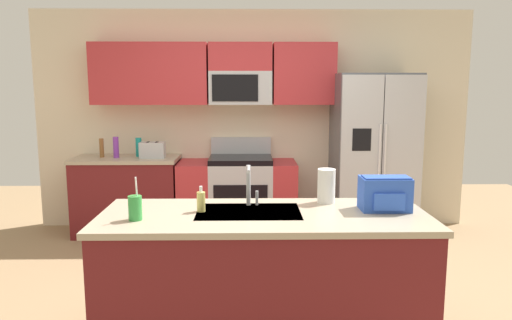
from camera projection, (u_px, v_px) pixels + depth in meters
The scene contains 15 objects.
ground_plane at pixel (256, 298), 3.93m from camera, with size 9.00×9.00×0.00m, color #997A56.
kitchen_wall_unit at pixel (241, 106), 5.75m from camera, with size 5.20×0.43×2.60m.
back_counter at pixel (128, 195), 5.61m from camera, with size 1.20×0.63×0.90m.
range_oven at pixel (238, 195), 5.63m from camera, with size 1.36×0.61×1.10m.
refrigerator at pixel (373, 155), 5.52m from camera, with size 0.90×0.76×1.85m.
island_counter at pixel (264, 279), 3.18m from camera, with size 2.13×0.84×0.90m.
toaster at pixel (153, 150), 5.48m from camera, with size 0.28×0.16×0.18m.
pepper_mill at pixel (102, 148), 5.52m from camera, with size 0.05×0.05×0.22m, color brown.
bottle_purple at pixel (116, 147), 5.49m from camera, with size 0.06×0.06×0.24m, color purple.
bottle_teal at pixel (139, 147), 5.58m from camera, with size 0.07×0.07×0.22m, color teal.
sink_faucet at pixel (249, 182), 3.27m from camera, with size 0.08×0.21×0.28m.
drink_cup_green at pixel (135, 208), 2.95m from camera, with size 0.08×0.08×0.27m.
soap_dispenser at pixel (201, 201), 3.15m from camera, with size 0.06×0.06×0.17m.
paper_towel_roll at pixel (326, 186), 3.38m from camera, with size 0.12×0.12×0.24m, color white.
backpack at pixel (385, 193), 3.18m from camera, with size 0.32×0.22×0.23m.
Camera 1 is at (-0.06, -3.70, 1.72)m, focal length 33.75 mm.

